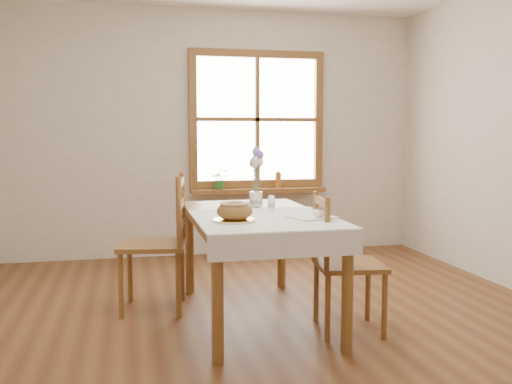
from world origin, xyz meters
TOP-DOWN VIEW (x-y plane):
  - ground at (0.00, 0.00)m, footprint 5.00×5.00m
  - room_walls at (0.00, 0.00)m, footprint 4.60×5.10m
  - window at (0.50, 2.47)m, footprint 1.46×0.08m
  - window_sill at (0.50, 2.40)m, footprint 1.46×0.20m
  - dining_table at (0.00, 0.30)m, footprint 0.90×1.60m
  - table_linen at (0.00, -0.00)m, footprint 0.91×0.99m
  - chair_left at (-0.70, 0.66)m, footprint 0.56×0.54m
  - chair_right at (0.55, -0.08)m, footprint 0.50×0.48m
  - bread_plate at (-0.22, -0.08)m, footprint 0.29×0.29m
  - bread_loaf at (-0.22, -0.08)m, footprint 0.23×0.23m
  - egg_napkin at (0.29, -0.06)m, footprint 0.33×0.30m
  - eggs at (0.29, -0.06)m, footprint 0.26×0.24m
  - salt_shaker at (0.12, 0.34)m, footprint 0.06×0.06m
  - pepper_shaker at (0.14, 0.41)m, footprint 0.07×0.07m
  - flower_vase at (0.07, 0.63)m, footprint 0.12×0.12m
  - lavender_bouquet at (0.07, 0.63)m, footprint 0.17×0.17m
  - potted_plant at (0.08, 2.40)m, footprint 0.20×0.22m
  - amber_bottle at (0.72, 2.40)m, footprint 0.07×0.07m

SIDE VIEW (x-z plane):
  - ground at x=0.00m, z-range 0.00..0.00m
  - chair_right at x=0.55m, z-range 0.00..0.92m
  - chair_left at x=-0.70m, z-range 0.00..1.01m
  - dining_table at x=0.00m, z-range 0.29..1.04m
  - window_sill at x=0.50m, z-range 0.66..0.71m
  - table_linen at x=0.00m, z-range 0.75..0.76m
  - egg_napkin at x=0.29m, z-range 0.76..0.77m
  - bread_plate at x=-0.22m, z-range 0.76..0.77m
  - eggs at x=0.29m, z-range 0.77..0.82m
  - potted_plant at x=0.08m, z-range 0.71..0.88m
  - flower_vase at x=0.07m, z-range 0.75..0.86m
  - amber_bottle at x=0.72m, z-range 0.71..0.90m
  - salt_shaker at x=0.12m, z-range 0.76..0.85m
  - pepper_shaker at x=0.14m, z-range 0.76..0.86m
  - bread_loaf at x=-0.22m, z-range 0.77..0.90m
  - lavender_bouquet at x=0.07m, z-range 0.86..1.18m
  - window at x=0.50m, z-range 0.72..2.18m
  - room_walls at x=0.00m, z-range 0.38..3.03m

